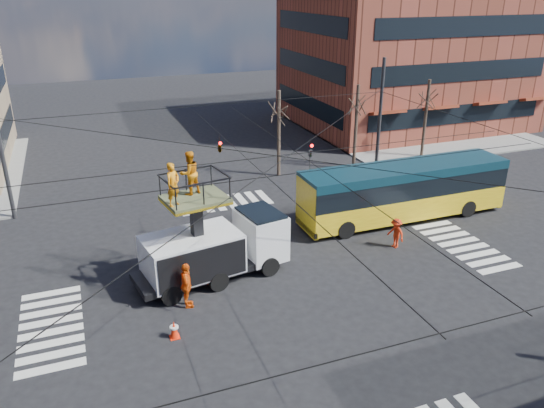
{
  "coord_description": "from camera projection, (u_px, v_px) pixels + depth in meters",
  "views": [
    {
      "loc": [
        -8.03,
        -19.44,
        12.56
      ],
      "look_at": [
        0.43,
        2.81,
        2.64
      ],
      "focal_mm": 35.0,
      "sensor_mm": 36.0,
      "label": 1
    }
  ],
  "objects": [
    {
      "name": "tree_c",
      "position": [
        428.0,
        98.0,
        39.68
      ],
      "size": [
        2.0,
        2.0,
        6.0
      ],
      "color": "#382B21",
      "rests_on": "ground"
    },
    {
      "name": "overhead_network",
      "position": [
        281.0,
        190.0,
        22.91
      ],
      "size": [
        24.24,
        24.24,
        8.0
      ],
      "color": "#2D2D30",
      "rests_on": "ground"
    },
    {
      "name": "ground",
      "position": [
        285.0,
        280.0,
        24.24
      ],
      "size": [
        120.0,
        120.0,
        0.0
      ],
      "primitive_type": "plane",
      "color": "black",
      "rests_on": "ground"
    },
    {
      "name": "utility_truck",
      "position": [
        214.0,
        237.0,
        23.84
      ],
      "size": [
        7.29,
        3.56,
        6.04
      ],
      "rotation": [
        0.0,
        0.0,
        0.17
      ],
      "color": "black",
      "rests_on": "ground"
    },
    {
      "name": "crosswalks",
      "position": [
        285.0,
        280.0,
        24.23
      ],
      "size": [
        22.4,
        22.4,
        0.02
      ],
      "primitive_type": null,
      "color": "silver",
      "rests_on": "ground"
    },
    {
      "name": "traffic_cone",
      "position": [
        174.0,
        329.0,
        20.2
      ],
      "size": [
        0.36,
        0.36,
        0.73
      ],
      "primitive_type": "cone",
      "color": "#FF280A",
      "rests_on": "ground"
    },
    {
      "name": "sidewalk_ne",
      "position": [
        409.0,
        129.0,
        49.22
      ],
      "size": [
        18.0,
        18.0,
        0.12
      ],
      "primitive_type": "cube",
      "color": "slate",
      "rests_on": "ground"
    },
    {
      "name": "flagger",
      "position": [
        396.0,
        233.0,
        27.0
      ],
      "size": [
        0.81,
        1.13,
        1.59
      ],
      "primitive_type": "imported",
      "rotation": [
        0.0,
        0.0,
        -1.33
      ],
      "color": "red",
      "rests_on": "ground"
    },
    {
      "name": "building_ne",
      "position": [
        407.0,
        48.0,
        49.44
      ],
      "size": [
        20.06,
        16.06,
        14.0
      ],
      "color": "brown",
      "rests_on": "ground"
    },
    {
      "name": "tree_a",
      "position": [
        279.0,
        111.0,
        35.75
      ],
      "size": [
        2.0,
        2.0,
        6.0
      ],
      "color": "#382B21",
      "rests_on": "ground"
    },
    {
      "name": "worker_ground",
      "position": [
        186.0,
        286.0,
        21.91
      ],
      "size": [
        0.63,
        1.23,
        2.02
      ],
      "primitive_type": "imported",
      "rotation": [
        0.0,
        0.0,
        1.45
      ],
      "color": "#EA570E",
      "rests_on": "ground"
    },
    {
      "name": "tree_b",
      "position": [
        357.0,
        104.0,
        37.71
      ],
      "size": [
        2.0,
        2.0,
        6.0
      ],
      "color": "#382B21",
      "rests_on": "ground"
    },
    {
      "name": "city_bus",
      "position": [
        404.0,
        190.0,
        30.05
      ],
      "size": [
        12.31,
        2.68,
        3.2
      ],
      "rotation": [
        0.0,
        0.0,
        0.0
      ],
      "color": "gold",
      "rests_on": "ground"
    }
  ]
}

